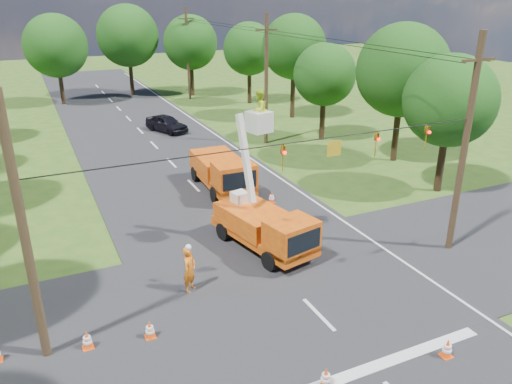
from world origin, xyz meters
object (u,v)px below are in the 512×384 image
bucket_truck (265,218)px  tree_right_d (294,47)px  distant_car (167,123)px  tree_right_c (325,75)px  tree_far_b (128,36)px  traffic_cone_0 (326,377)px  pole_right_far (188,53)px  traffic_cone_3 (272,197)px  pole_left (24,235)px  traffic_cone_7 (244,170)px  second_truck (223,172)px  pole_right_near (465,146)px  traffic_cone_5 (87,340)px  tree_far_c (190,43)px  traffic_cone_4 (150,330)px  pole_right_mid (266,79)px  ground_worker (190,269)px  traffic_cone_2 (286,221)px  tree_right_a (450,101)px  traffic_cone_1 (447,348)px  tree_right_b (403,70)px  tree_far_a (56,46)px  tree_right_e (249,49)px

bucket_truck → tree_right_d: 27.87m
distant_car → tree_right_c: 14.30m
tree_right_d → tree_far_b: bearing=123.2°
traffic_cone_0 → pole_right_far: bearing=77.2°
traffic_cone_3 → pole_left: 15.90m
traffic_cone_3 → traffic_cone_7: size_ratio=1.00×
bucket_truck → second_truck: bucket_truck is taller
pole_right_near → tree_far_b: size_ratio=0.97×
pole_left → tree_right_c: size_ratio=1.15×
traffic_cone_5 → pole_right_far: bearing=67.5°
pole_right_far → tree_far_b: 7.63m
tree_far_c → tree_far_b: bearing=155.2°
traffic_cone_5 → tree_right_c: bearing=42.0°
traffic_cone_4 → pole_right_mid: 25.71m
ground_worker → pole_left: size_ratio=0.22×
distant_car → pole_right_mid: 10.29m
tree_right_d → traffic_cone_2: bearing=-119.5°
tree_right_a → distant_car: bearing=118.7°
pole_right_near → traffic_cone_4: bearing=-177.6°
traffic_cone_0 → traffic_cone_1: bearing=-7.2°
traffic_cone_0 → pole_left: 10.22m
traffic_cone_7 → tree_right_c: bearing=30.0°
tree_right_a → traffic_cone_4: bearing=-161.4°
pole_right_near → tree_far_b: (-5.50, 45.00, 1.70)m
traffic_cone_3 → traffic_cone_4: same height
tree_right_a → tree_right_b: tree_right_b is taller
ground_worker → tree_far_c: size_ratio=0.21×
tree_right_c → tree_far_b: tree_far_b is taller
traffic_cone_3 → pole_right_far: pole_right_far is taller
traffic_cone_2 → pole_left: pole_left is taller
traffic_cone_0 → pole_right_far: (10.26, 45.24, 4.75)m
traffic_cone_7 → tree_far_b: 32.11m
traffic_cone_7 → pole_right_mid: size_ratio=0.07×
tree_right_a → traffic_cone_0: bearing=-143.6°
tree_right_d → tree_far_a: tree_right_d is taller
traffic_cone_4 → pole_left: pole_left is taller
pole_right_far → second_truck: bearing=-103.9°
ground_worker → tree_right_a: tree_right_a is taller
second_truck → ground_worker: 11.23m
pole_left → bucket_truck: bearing=20.2°
distant_car → pole_left: bearing=-136.9°
tree_right_b → tree_right_c: bearing=104.4°
tree_far_b → traffic_cone_3: bearing=-89.6°
pole_right_near → tree_right_e: pole_right_near is taller
ground_worker → pole_left: (-5.63, -1.72, 3.52)m
traffic_cone_3 → pole_right_mid: (5.23, 11.49, 4.75)m
traffic_cone_7 → pole_right_near: (4.74, -13.55, 4.75)m
ground_worker → distant_car: 25.77m
tree_far_a → traffic_cone_4: bearing=-91.5°
traffic_cone_0 → tree_right_d: 36.79m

